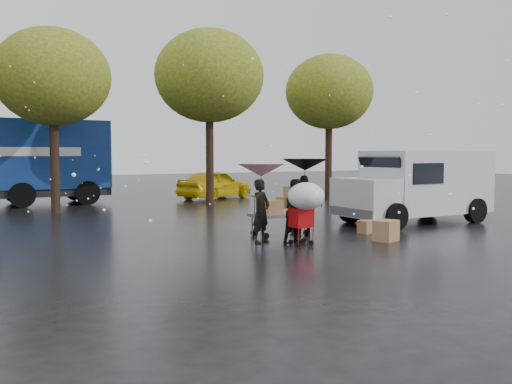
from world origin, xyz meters
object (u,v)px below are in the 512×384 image
vendor_cart (283,208)px  yellow_taxi (215,184)px  person_pink (261,211)px  blue_truck (9,163)px  shopping_cart (305,200)px  white_van (417,185)px  person_black (305,206)px

vendor_cart → yellow_taxi: 11.84m
person_pink → blue_truck: 13.73m
shopping_cart → white_van: size_ratio=0.30×
person_black → shopping_cart: size_ratio=1.07×
person_black → yellow_taxi: size_ratio=0.39×
person_black → shopping_cart: (-0.87, -1.28, 0.28)m
person_black → white_van: (4.60, 0.61, 0.38)m
person_black → shopping_cart: bearing=80.8°
person_black → vendor_cart: (-0.46, 0.33, -0.06)m
white_van → person_black: bearing=-172.5°
vendor_cart → yellow_taxi: (3.38, 11.34, -0.04)m
white_van → blue_truck: bearing=130.9°
person_pink → person_black: (1.49, 0.35, 0.03)m
person_pink → vendor_cart: size_ratio=0.99×
vendor_cart → white_van: 5.08m
shopping_cart → blue_truck: (-4.96, 13.92, 0.69)m
yellow_taxi → person_black: bearing=141.8°
yellow_taxi → white_van: bearing=164.5°
shopping_cart → white_van: white_van is taller
shopping_cart → person_pink: bearing=123.7°
white_van → blue_truck: blue_truck is taller
person_pink → white_van: 6.17m
vendor_cart → blue_truck: size_ratio=0.18×
person_black → white_van: size_ratio=0.32×
vendor_cart → blue_truck: 13.47m
person_pink → white_van: (6.08, 0.95, 0.41)m
vendor_cart → yellow_taxi: size_ratio=0.38×
white_van → shopping_cart: bearing=-160.9°
vendor_cart → white_van: (5.06, 0.28, 0.43)m
person_black → white_van: bearing=-147.6°
vendor_cart → white_van: white_van is taller
person_pink → shopping_cart: size_ratio=1.03×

